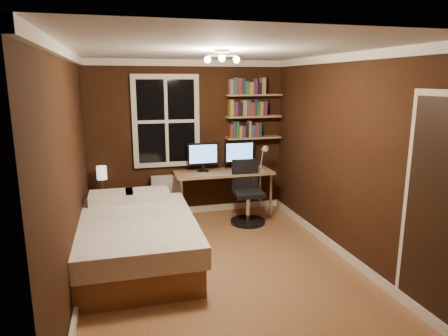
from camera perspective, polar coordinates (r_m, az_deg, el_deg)
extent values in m
plane|color=#8C5E38|center=(4.93, -0.57, -13.88)|extent=(4.20, 4.20, 0.00)
cube|color=black|center=(6.54, -5.16, 4.16)|extent=(3.20, 0.04, 2.50)
cube|color=black|center=(4.41, -21.17, -0.66)|extent=(0.04, 4.20, 2.50)
cube|color=black|center=(5.14, 16.95, 1.41)|extent=(0.04, 4.20, 2.50)
cube|color=white|center=(4.43, -0.64, 16.51)|extent=(3.20, 4.20, 0.02)
cube|color=silver|center=(6.42, -8.26, 6.62)|extent=(1.06, 0.06, 1.46)
cube|color=#99764A|center=(6.69, 4.19, 4.36)|extent=(0.92, 0.22, 0.03)
cube|color=#99764A|center=(6.65, 4.24, 7.35)|extent=(0.92, 0.22, 0.03)
cube|color=#99764A|center=(6.63, 4.29, 10.36)|extent=(0.92, 0.22, 0.03)
cube|color=brown|center=(5.06, -12.87, -11.50)|extent=(1.42, 2.02, 0.32)
cube|color=silver|center=(4.95, -13.03, -8.53)|extent=(1.50, 2.08, 0.24)
cube|color=white|center=(5.64, -15.80, -4.05)|extent=(0.58, 0.41, 0.14)
cube|color=white|center=(5.64, -10.91, -3.79)|extent=(0.58, 0.41, 0.14)
cube|color=brown|center=(6.44, -16.75, -5.67)|extent=(0.44, 0.44, 0.49)
cube|color=beige|center=(6.56, -8.32, -4.03)|extent=(0.45, 0.16, 0.68)
cube|color=#99764A|center=(6.44, -0.07, -0.65)|extent=(1.57, 0.59, 0.04)
cylinder|color=beige|center=(6.16, -6.02, -4.95)|extent=(0.04, 0.04, 0.71)
cylinder|color=beige|center=(6.53, 6.70, -3.96)|extent=(0.04, 0.04, 0.71)
cylinder|color=beige|center=(6.64, -6.71, -3.67)|extent=(0.04, 0.04, 0.71)
cylinder|color=beige|center=(6.98, 5.17, -2.83)|extent=(0.04, 0.04, 0.71)
cylinder|color=black|center=(6.30, 3.41, -7.63)|extent=(0.54, 0.54, 0.05)
cylinder|color=silver|center=(6.23, 3.44, -5.69)|extent=(0.06, 0.06, 0.40)
cube|color=black|center=(6.16, 3.46, -3.62)|extent=(0.46, 0.46, 0.07)
cube|color=black|center=(6.28, 3.03, -0.82)|extent=(0.42, 0.07, 0.46)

